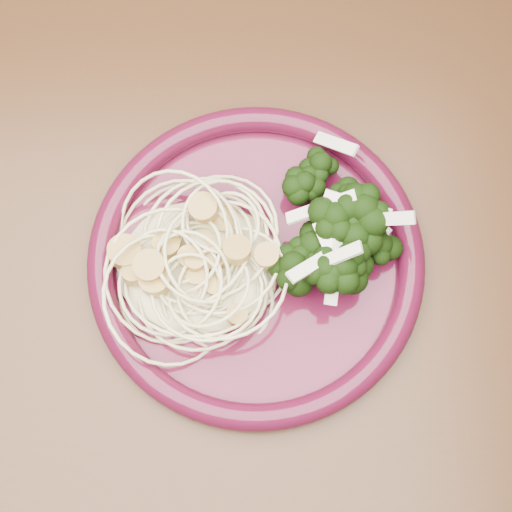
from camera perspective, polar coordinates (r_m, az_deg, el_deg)
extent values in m
plane|color=#50341B|center=(1.33, -2.20, -10.36)|extent=(3.50, 3.50, 0.00)
cube|color=#472814|center=(0.61, -4.70, -1.92)|extent=(1.20, 0.80, 0.04)
cylinder|color=#4D0E25|center=(0.59, 0.00, -0.49)|extent=(0.29, 0.29, 0.01)
torus|color=#4D0E25|center=(0.58, 0.00, -0.24)|extent=(0.30, 0.30, 0.02)
ellipsoid|color=beige|center=(0.57, -4.68, -0.54)|extent=(0.14, 0.13, 0.03)
ellipsoid|color=black|center=(0.57, 5.77, 1.03)|extent=(0.10, 0.15, 0.05)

